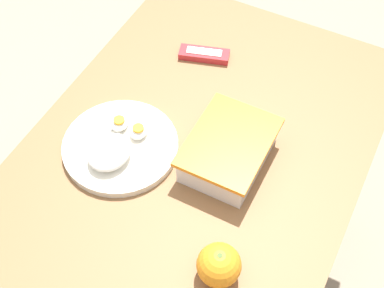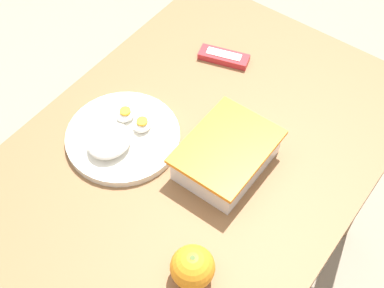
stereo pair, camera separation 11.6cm
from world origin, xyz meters
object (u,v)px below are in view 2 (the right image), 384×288
orange_fruit (193,267)px  food_container (226,157)px  candy_bar (224,57)px  rice_plate (121,137)px

orange_fruit → food_container: bearing=-159.0°
food_container → candy_bar: bearing=-144.5°
orange_fruit → candy_bar: bearing=-151.0°
orange_fruit → candy_bar: 0.59m
rice_plate → candy_bar: size_ratio=1.92×
orange_fruit → rice_plate: size_ratio=0.33×
food_container → rice_plate: food_container is taller
orange_fruit → rice_plate: (-0.16, -0.32, -0.03)m
food_container → orange_fruit: (0.25, 0.09, 0.01)m
food_container → candy_bar: food_container is taller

